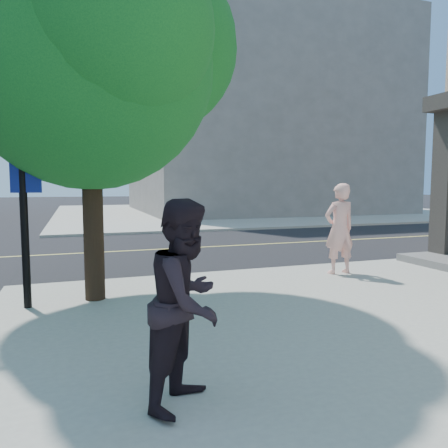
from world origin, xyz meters
name	(u,v)px	position (x,y,z in m)	size (l,w,h in m)	color
ground	(58,288)	(0.00, 0.00, 0.00)	(140.00, 140.00, 0.00)	black
road_ew	(64,254)	(0.00, 4.50, 0.01)	(140.00, 9.00, 0.01)	black
sidewalk_ne	(253,211)	(13.50, 21.50, 0.06)	(29.00, 25.00, 0.12)	#9C9C90
filler_ne	(257,120)	(14.00, 22.00, 7.12)	(18.00, 16.00, 14.00)	slate
man_on_phone	(339,229)	(5.97, -1.13, 1.14)	(0.74, 0.49, 2.03)	#F7AC9E
pedestrian	(187,302)	(1.32, -5.61, 1.06)	(0.91, 0.71, 1.88)	black
street_tree	(95,35)	(0.79, -1.58, 4.62)	(5.25, 4.77, 6.97)	black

